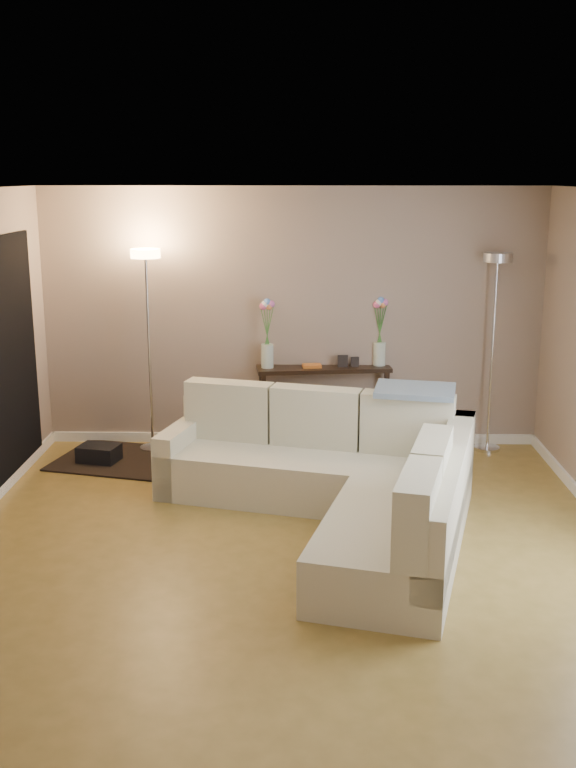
{
  "coord_description": "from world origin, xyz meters",
  "views": [
    {
      "loc": [
        0.13,
        -5.73,
        2.7
      ],
      "look_at": [
        0.0,
        0.8,
        1.1
      ],
      "focal_mm": 40.0,
      "sensor_mm": 36.0,
      "label": 1
    }
  ],
  "objects_px": {
    "floor_lamp_lit": "(148,310)",
    "floor_lamp_unlit": "(495,313)",
    "sectional_sofa": "(344,479)",
    "console_table": "(315,401)"
  },
  "relations": [
    {
      "from": "floor_lamp_lit",
      "to": "floor_lamp_unlit",
      "type": "xyz_separation_m",
      "value": [
        3.38,
        0.07,
        -0.03
      ]
    },
    {
      "from": "floor_lamp_lit",
      "to": "floor_lamp_unlit",
      "type": "bearing_deg",
      "value": 1.14
    },
    {
      "from": "sectional_sofa",
      "to": "floor_lamp_unlit",
      "type": "xyz_separation_m",
      "value": [
        1.53,
        1.82,
        1.06
      ]
    },
    {
      "from": "floor_lamp_lit",
      "to": "sectional_sofa",
      "type": "bearing_deg",
      "value": -43.59
    },
    {
      "from": "floor_lamp_lit",
      "to": "floor_lamp_unlit",
      "type": "distance_m",
      "value": 3.38
    },
    {
      "from": "sectional_sofa",
      "to": "floor_lamp_unlit",
      "type": "distance_m",
      "value": 2.61
    },
    {
      "from": "console_table",
      "to": "floor_lamp_lit",
      "type": "height_order",
      "value": "floor_lamp_lit"
    },
    {
      "from": "floor_lamp_lit",
      "to": "console_table",
      "type": "bearing_deg",
      "value": 6.78
    },
    {
      "from": "sectional_sofa",
      "to": "console_table",
      "type": "relative_size",
      "value": 2.23
    },
    {
      "from": "console_table",
      "to": "floor_lamp_lit",
      "type": "xyz_separation_m",
      "value": [
        -1.64,
        -0.19,
        0.96
      ]
    }
  ]
}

